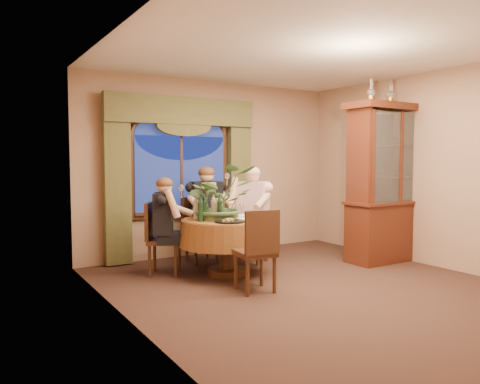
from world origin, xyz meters
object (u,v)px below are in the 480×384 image
wine_bottle_4 (202,207)px  olive_bowl (233,216)px  oil_lamp_left (371,91)px  dining_table (227,247)px  centerpiece_plant (219,173)px  wine_bottle_1 (201,209)px  wine_bottle_2 (220,207)px  person_pink (253,215)px  chair_right (252,230)px  stoneware_vase (219,208)px  wine_bottle_5 (196,207)px  oil_lamp_center (391,93)px  chair_back_right (202,231)px  chair_back (165,239)px  person_scarf (206,214)px  wine_bottle_0 (213,207)px  wine_bottle_3 (204,208)px  chair_front_left (255,250)px  china_cabinet (389,183)px  oil_lamp_right (409,95)px  person_back (163,227)px

wine_bottle_4 → olive_bowl: bearing=-24.1°
oil_lamp_left → dining_table: bearing=166.3°
centerpiece_plant → wine_bottle_1: (-0.34, -0.14, -0.44)m
wine_bottle_4 → wine_bottle_2: bearing=-50.6°
person_pink → wine_bottle_1: (-1.11, -0.49, 0.20)m
chair_right → stoneware_vase: (-0.76, -0.37, 0.41)m
wine_bottle_4 → wine_bottle_5: (-0.12, -0.05, 0.00)m
stoneware_vase → oil_lamp_center: bearing=-13.1°
centerpiece_plant → oil_lamp_left: bearing=-15.2°
oil_lamp_center → chair_back_right: (-2.48, 1.35, -2.05)m
chair_back → wine_bottle_4: bearing=87.3°
person_pink → person_scarf: person_pink is taller
chair_right → wine_bottle_0: bearing=81.0°
dining_table → wine_bottle_4: 0.63m
chair_back → wine_bottle_2: 0.87m
wine_bottle_3 → chair_front_left: bearing=-74.4°
oil_lamp_left → centerpiece_plant: (-2.19, 0.59, -1.17)m
china_cabinet → chair_front_left: china_cabinet is taller
oil_lamp_center → wine_bottle_3: 3.34m
wine_bottle_3 → wine_bottle_4: size_ratio=1.00×
chair_right → chair_back: bearing=56.7°
china_cabinet → wine_bottle_3: china_cabinet is taller
person_scarf → person_pink: bearing=151.3°
person_scarf → olive_bowl: person_scarf is taller
person_pink → wine_bottle_2: (-0.82, -0.47, 0.20)m
china_cabinet → wine_bottle_4: china_cabinet is taller
wine_bottle_2 → wine_bottle_5: (-0.27, 0.14, 0.00)m
wine_bottle_2 → dining_table: bearing=15.7°
chair_back → wine_bottle_4: wine_bottle_4 is taller
dining_table → wine_bottle_5: bearing=165.5°
chair_right → person_pink: size_ratio=0.67×
chair_front_left → wine_bottle_2: bearing=98.9°
oil_lamp_left → wine_bottle_1: size_ratio=1.03×
oil_lamp_right → person_scarf: bearing=154.0°
oil_lamp_left → stoneware_vase: (-2.19, 0.61, -1.65)m
oil_lamp_right → wine_bottle_3: oil_lamp_right is taller
person_back → wine_bottle_4: (0.46, -0.23, 0.26)m
oil_lamp_left → chair_back_right: size_ratio=0.35×
stoneware_vase → centerpiece_plant: centerpiece_plant is taller
oil_lamp_left → oil_lamp_right: (0.82, 0.00, 0.00)m
oil_lamp_center → person_back: size_ratio=0.26×
wine_bottle_0 → wine_bottle_1: (-0.25, -0.12, 0.00)m
chair_back → wine_bottle_1: bearing=61.8°
oil_lamp_right → chair_front_left: size_ratio=0.35×
oil_lamp_left → person_back: (-2.86, 0.90, -1.88)m
chair_back → oil_lamp_left: bearing=103.3°
person_back → wine_bottle_2: size_ratio=3.97×
oil_lamp_center → olive_bowl: 3.05m
stoneware_vase → wine_bottle_3: 0.30m
china_cabinet → wine_bottle_3: (-2.88, 0.49, -0.27)m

